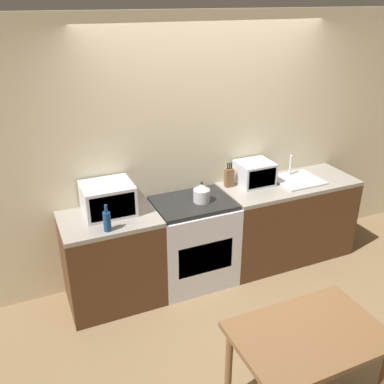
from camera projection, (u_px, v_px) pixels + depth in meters
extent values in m
plane|color=brown|center=(250.00, 309.00, 4.05)|extent=(16.00, 16.00, 0.00)
cube|color=beige|center=(206.00, 147.00, 4.35)|extent=(10.00, 0.06, 2.60)
cube|color=#4C2D19|center=(113.00, 262.00, 4.02)|extent=(0.87, 0.62, 0.86)
cube|color=gray|center=(109.00, 219.00, 3.83)|extent=(0.87, 0.62, 0.04)
cube|color=#4C2D19|center=(286.00, 221.00, 4.73)|extent=(1.47, 0.62, 0.86)
cube|color=gray|center=(290.00, 184.00, 4.54)|extent=(1.47, 0.62, 0.04)
cube|color=silver|center=(193.00, 243.00, 4.32)|extent=(0.78, 0.62, 0.86)
cube|color=black|center=(193.00, 203.00, 4.13)|extent=(0.75, 0.57, 0.04)
cube|color=black|center=(206.00, 258.00, 4.07)|extent=(0.56, 0.02, 0.32)
cylinder|color=#B7B7BC|center=(202.00, 195.00, 4.09)|extent=(0.16, 0.16, 0.13)
cone|color=#B7B7BC|center=(202.00, 187.00, 4.06)|extent=(0.15, 0.15, 0.06)
sphere|color=black|center=(202.00, 183.00, 4.04)|extent=(0.03, 0.03, 0.03)
cube|color=silver|center=(108.00, 198.00, 3.85)|extent=(0.45, 0.39, 0.28)
cube|color=black|center=(113.00, 207.00, 3.70)|extent=(0.40, 0.01, 0.23)
cylinder|color=navy|center=(107.00, 221.00, 3.57)|extent=(0.07, 0.07, 0.17)
cylinder|color=navy|center=(106.00, 209.00, 3.52)|extent=(0.03, 0.03, 0.07)
cube|color=brown|center=(229.00, 178.00, 4.40)|extent=(0.09, 0.06, 0.19)
cylinder|color=black|center=(228.00, 166.00, 4.34)|extent=(0.01, 0.01, 0.07)
cylinder|color=black|center=(230.00, 166.00, 4.35)|extent=(0.01, 0.01, 0.07)
cylinder|color=black|center=(232.00, 166.00, 4.35)|extent=(0.01, 0.01, 0.07)
cube|color=silver|center=(254.00, 173.00, 4.46)|extent=(0.36, 0.32, 0.24)
cube|color=black|center=(262.00, 178.00, 4.33)|extent=(0.32, 0.01, 0.19)
cube|color=silver|center=(298.00, 180.00, 4.57)|extent=(0.48, 0.43, 0.02)
cylinder|color=silver|center=(290.00, 165.00, 4.64)|extent=(0.03, 0.03, 0.22)
cube|color=brown|center=(309.00, 335.00, 2.77)|extent=(0.99, 0.66, 0.04)
cylinder|color=brown|center=(229.00, 367.00, 2.99)|extent=(0.05, 0.05, 0.69)
cylinder|color=brown|center=(328.00, 332.00, 3.30)|extent=(0.05, 0.05, 0.69)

